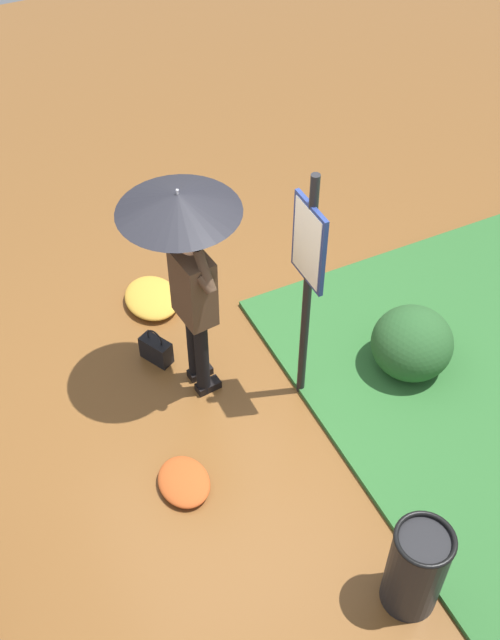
{
  "coord_description": "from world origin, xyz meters",
  "views": [
    {
      "loc": [
        -4.05,
        1.66,
        5.35
      ],
      "look_at": [
        -0.05,
        -0.28,
        0.85
      ],
      "focal_mm": 43.36,
      "sensor_mm": 36.0,
      "label": 1
    }
  ],
  "objects_px": {
    "handbag": "(156,350)",
    "info_sign_post": "(308,269)",
    "person_with_umbrella": "(185,246)",
    "trash_bin": "(416,568)"
  },
  "relations": [
    {
      "from": "trash_bin",
      "to": "info_sign_post",
      "type": "bearing_deg",
      "value": -6.0
    },
    {
      "from": "trash_bin",
      "to": "person_with_umbrella",
      "type": "bearing_deg",
      "value": 12.38
    },
    {
      "from": "info_sign_post",
      "to": "trash_bin",
      "type": "distance_m",
      "value": 2.28
    },
    {
      "from": "handbag",
      "to": "trash_bin",
      "type": "height_order",
      "value": "trash_bin"
    },
    {
      "from": "handbag",
      "to": "info_sign_post",
      "type": "bearing_deg",
      "value": -131.99
    },
    {
      "from": "person_with_umbrella",
      "to": "trash_bin",
      "type": "xyz_separation_m",
      "value": [
        -2.56,
        -0.56,
        -1.13
      ]
    },
    {
      "from": "info_sign_post",
      "to": "trash_bin",
      "type": "height_order",
      "value": "info_sign_post"
    },
    {
      "from": "handbag",
      "to": "trash_bin",
      "type": "bearing_deg",
      "value": -164.81
    },
    {
      "from": "person_with_umbrella",
      "to": "trash_bin",
      "type": "height_order",
      "value": "person_with_umbrella"
    },
    {
      "from": "handbag",
      "to": "trash_bin",
      "type": "relative_size",
      "value": 0.44
    }
  ]
}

